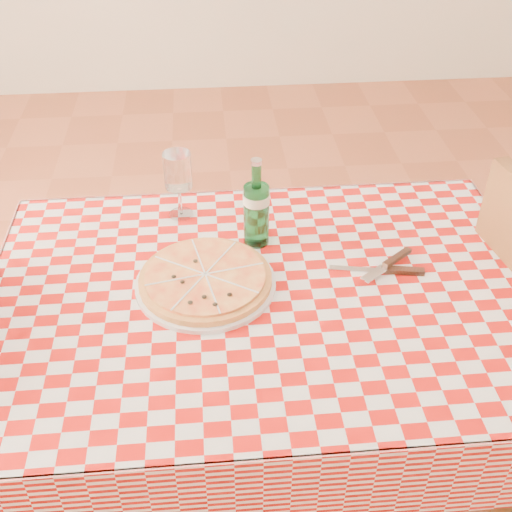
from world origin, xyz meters
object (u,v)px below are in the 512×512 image
at_px(pizza_plate, 205,278).
at_px(wine_glass, 179,185).
at_px(dining_table, 266,323).
at_px(water_bottle, 256,203).

relative_size(pizza_plate, wine_glass, 1.76).
bearing_deg(wine_glass, pizza_plate, -79.09).
relative_size(dining_table, water_bottle, 5.04).
distance_m(pizza_plate, wine_glass, 0.32).
bearing_deg(dining_table, wine_glass, 120.45).
bearing_deg(pizza_plate, wine_glass, 100.91).
distance_m(pizza_plate, water_bottle, 0.23).
relative_size(water_bottle, wine_glass, 1.27).
height_order(dining_table, wine_glass, wine_glass).
bearing_deg(water_bottle, dining_table, -88.02).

